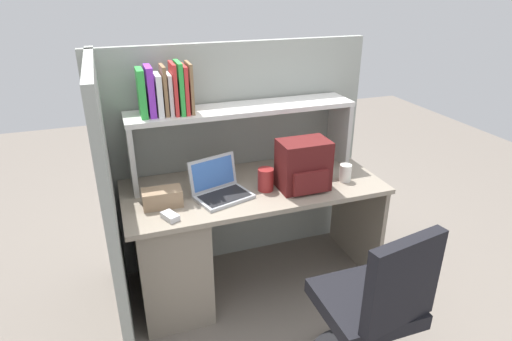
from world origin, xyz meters
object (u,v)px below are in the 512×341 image
object	(u,v)px
paper_cup	(345,173)
office_chair	(371,319)
laptop	(220,188)
tissue_box	(162,198)
computer_mouse	(170,216)
backpack	(304,166)
snack_canister	(266,180)

from	to	relation	value
paper_cup	office_chair	world-z (taller)	office_chair
laptop	office_chair	xyz separation A→B (m)	(0.52, -0.87, -0.39)
laptop	paper_cup	bearing A→B (deg)	-4.55
paper_cup	tissue_box	distance (m)	1.14
office_chair	laptop	bearing A→B (deg)	-69.52
computer_mouse	paper_cup	size ratio (longest dim) A/B	0.95
laptop	backpack	world-z (taller)	backpack
office_chair	computer_mouse	bearing A→B (deg)	-49.95
computer_mouse	tissue_box	distance (m)	0.17
laptop	snack_canister	size ratio (longest dim) A/B	2.67
laptop	computer_mouse	xyz separation A→B (m)	(-0.32, -0.17, -0.03)
paper_cup	tissue_box	size ratio (longest dim) A/B	0.50
laptop	computer_mouse	world-z (taller)	laptop
laptop	backpack	bearing A→B (deg)	-7.94
backpack	snack_canister	bearing A→B (deg)	166.78
backpack	office_chair	world-z (taller)	backpack
backpack	tissue_box	distance (m)	0.85
paper_cup	office_chair	distance (m)	0.94
computer_mouse	office_chair	distance (m)	1.15
tissue_box	paper_cup	bearing A→B (deg)	-0.89
tissue_box	office_chair	size ratio (longest dim) A/B	0.24
laptop	snack_canister	world-z (taller)	laptop
backpack	paper_cup	bearing A→B (deg)	1.30
laptop	tissue_box	world-z (taller)	laptop
laptop	snack_canister	distance (m)	0.28
backpack	snack_canister	distance (m)	0.24
paper_cup	snack_canister	xyz separation A→B (m)	(-0.52, 0.05, 0.01)
computer_mouse	tissue_box	size ratio (longest dim) A/B	0.47
laptop	paper_cup	distance (m)	0.81
paper_cup	tissue_box	world-z (taller)	paper_cup
paper_cup	laptop	bearing A→B (deg)	175.45
laptop	computer_mouse	size ratio (longest dim) A/B	3.55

